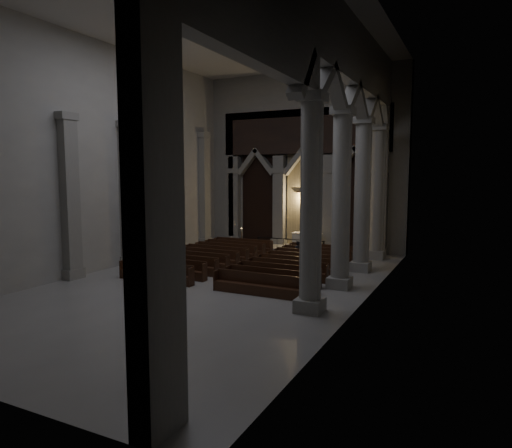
# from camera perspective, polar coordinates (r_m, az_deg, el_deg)

# --- Properties ---
(room) EXTENTS (24.00, 24.10, 12.00)m
(room) POSITION_cam_1_polar(r_m,az_deg,el_deg) (21.47, -4.99, 12.87)
(room) COLOR gray
(room) RESTS_ON ground
(sanctuary_wall) EXTENTS (14.00, 0.77, 12.00)m
(sanctuary_wall) POSITION_cam_1_polar(r_m,az_deg,el_deg) (31.81, 5.98, 8.94)
(sanctuary_wall) COLOR gray
(sanctuary_wall) RESTS_ON ground
(right_arcade) EXTENTS (1.00, 24.00, 12.00)m
(right_arcade) POSITION_cam_1_polar(r_m,az_deg,el_deg) (20.53, 10.69, 13.72)
(right_arcade) COLOR gray
(right_arcade) RESTS_ON ground
(left_pilasters) EXTENTS (0.60, 13.00, 8.03)m
(left_pilasters) POSITION_cam_1_polar(r_m,az_deg,el_deg) (28.12, -13.04, 3.64)
(left_pilasters) COLOR gray
(left_pilasters) RESTS_ON ground
(sanctuary_step) EXTENTS (8.50, 2.60, 0.15)m
(sanctuary_step) POSITION_cam_1_polar(r_m,az_deg,el_deg) (31.31, 5.25, -3.02)
(sanctuary_step) COLOR gray
(sanctuary_step) RESTS_ON ground
(altar) EXTENTS (2.00, 0.80, 1.01)m
(altar) POSITION_cam_1_polar(r_m,az_deg,el_deg) (30.98, 6.37, -2.04)
(altar) COLOR silver
(altar) RESTS_ON sanctuary_step
(altar_rail) EXTENTS (4.69, 0.09, 0.92)m
(altar_rail) POSITION_cam_1_polar(r_m,az_deg,el_deg) (29.90, 4.26, -2.42)
(altar_rail) COLOR black
(altar_rail) RESTS_ON ground
(candle_stand_left) EXTENTS (0.25, 0.25, 1.46)m
(candle_stand_left) POSITION_cam_1_polar(r_m,az_deg,el_deg) (31.23, -1.81, -2.43)
(candle_stand_left) COLOR olive
(candle_stand_left) RESTS_ON ground
(candle_stand_right) EXTENTS (0.27, 0.27, 1.60)m
(candle_stand_right) POSITION_cam_1_polar(r_m,az_deg,el_deg) (29.15, 10.82, -3.09)
(candle_stand_right) COLOR olive
(candle_stand_right) RESTS_ON ground
(pews) EXTENTS (9.54, 9.31, 0.92)m
(pews) POSITION_cam_1_polar(r_m,az_deg,el_deg) (24.64, -0.92, -5.02)
(pews) COLOR black
(pews) RESTS_ON ground
(worshipper) EXTENTS (0.53, 0.43, 1.26)m
(worshipper) POSITION_cam_1_polar(r_m,az_deg,el_deg) (26.58, 5.29, -3.48)
(worshipper) COLOR black
(worshipper) RESTS_ON ground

